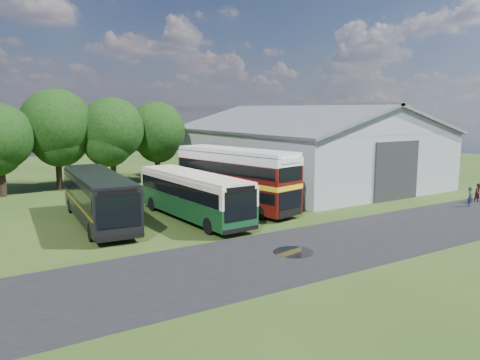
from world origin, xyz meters
TOP-DOWN VIEW (x-y plane):
  - ground at (0.00, 0.00)m, footprint 120.00×120.00m
  - asphalt_road at (3.00, -3.00)m, footprint 60.00×8.00m
  - puddle at (-1.50, -3.00)m, footprint 2.20×2.20m
  - storage_shed at (15.00, 15.98)m, footprint 18.80×24.80m
  - tree_mid at (-8.00, 24.80)m, footprint 6.80×6.80m
  - tree_right_a at (-3.00, 23.80)m, footprint 6.26×6.26m
  - tree_right_b at (2.00, 24.60)m, footprint 5.98×5.98m
  - shrub_front at (5.60, 6.00)m, footprint 1.70×1.70m
  - shrub_mid at (5.60, 8.00)m, footprint 1.60×1.60m
  - shrub_back at (5.60, 10.00)m, footprint 1.80×1.80m
  - bus_green_single at (-2.62, 6.85)m, footprint 3.29×11.87m
  - bus_maroon_double at (1.62, 8.01)m, footprint 5.00×11.22m
  - bus_dark_single at (-8.56, 9.13)m, footprint 3.84×12.45m
  - visitor_a at (17.74, -1.07)m, footprint 0.69×0.60m
  - visitor_b at (19.94, -0.45)m, footprint 0.92×0.80m

SIDE VIEW (x-z plane):
  - ground at x=0.00m, z-range 0.00..0.00m
  - asphalt_road at x=3.00m, z-range -0.01..0.01m
  - puddle at x=-1.50m, z-range -0.01..0.01m
  - shrub_front at x=5.60m, z-range -0.85..0.85m
  - shrub_mid at x=5.60m, z-range -0.80..0.80m
  - shrub_back at x=5.60m, z-range -0.90..0.90m
  - visitor_a at x=17.74m, z-range 0.00..1.59m
  - visitor_b at x=19.94m, z-range 0.00..1.62m
  - bus_green_single at x=-2.62m, z-range 0.11..3.35m
  - bus_dark_single at x=-8.56m, z-range 0.11..3.49m
  - bus_maroon_double at x=1.62m, z-range 0.00..4.67m
  - storage_shed at x=15.00m, z-range 0.09..8.24m
  - tree_right_b at x=2.00m, z-range 1.21..9.66m
  - tree_right_a at x=-3.00m, z-range 1.27..10.10m
  - tree_mid at x=-8.00m, z-range 1.38..10.98m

